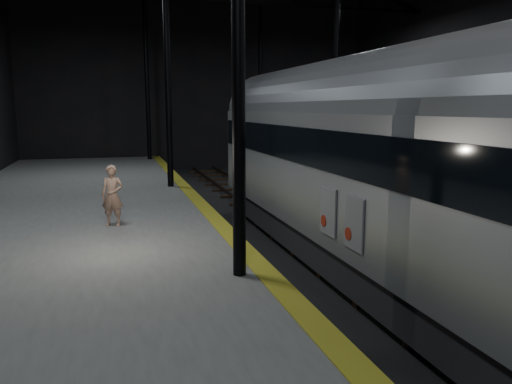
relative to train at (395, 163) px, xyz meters
name	(u,v)px	position (x,y,z in m)	size (l,w,h in m)	color
ground	(329,253)	(0.00, 3.45, -3.09)	(44.00, 44.00, 0.00)	black
platform_left	(64,257)	(-7.50, 3.45, -2.59)	(9.00, 43.80, 1.00)	#525350
tactile_strip	(223,227)	(-3.25, 3.45, -2.09)	(0.50, 43.80, 0.01)	olive
track	(329,251)	(0.00, 3.45, -3.03)	(2.40, 43.00, 0.24)	#3F3328
train	(395,163)	(0.00, 0.00, 0.00)	(3.10, 20.74, 5.54)	#ADB0B5
woman	(112,196)	(-6.21, 4.58, -1.22)	(0.64, 0.42, 1.74)	tan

